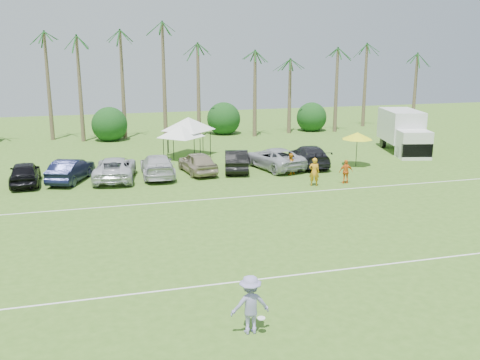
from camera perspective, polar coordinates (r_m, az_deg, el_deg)
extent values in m
plane|color=#3F691F|center=(20.81, 7.71, -12.22)|extent=(120.00, 120.00, 0.00)
cube|color=white|center=(22.48, 5.69, -10.07)|extent=(80.00, 0.10, 0.01)
cube|color=white|center=(33.28, -1.72, -1.94)|extent=(80.00, 0.10, 0.01)
cone|color=brown|center=(55.43, -20.24, 8.88)|extent=(0.44, 0.44, 10.00)
cone|color=brown|center=(55.22, -16.10, 9.69)|extent=(0.44, 0.44, 11.00)
cone|color=brown|center=(55.45, -11.82, 8.40)|extent=(0.44, 0.44, 8.00)
cone|color=brown|center=(55.81, -7.70, 9.12)|extent=(0.44, 0.44, 9.00)
cone|color=brown|center=(56.45, -3.63, 9.78)|extent=(0.44, 0.44, 10.00)
cone|color=brown|center=(57.37, 0.34, 10.37)|extent=(0.44, 0.44, 11.00)
cone|color=brown|center=(59.03, 5.07, 8.96)|extent=(0.44, 0.44, 8.00)
cone|color=brown|center=(60.91, 9.55, 9.46)|extent=(0.44, 0.44, 9.00)
cone|color=brown|center=(63.14, 13.75, 9.86)|extent=(0.44, 0.44, 10.00)
cone|color=brown|center=(65.14, 16.91, 10.22)|extent=(0.44, 0.44, 11.00)
cylinder|color=brown|center=(56.75, -13.74, 5.06)|extent=(0.30, 0.30, 1.40)
sphere|color=#103913|center=(56.60, -13.81, 6.16)|extent=(4.00, 4.00, 4.00)
cylinder|color=brown|center=(58.33, -1.84, 5.69)|extent=(0.30, 0.30, 1.40)
sphere|color=#103913|center=(58.18, -1.85, 6.76)|extent=(4.00, 4.00, 4.00)
cylinder|color=brown|center=(61.42, 7.31, 6.00)|extent=(0.30, 0.30, 1.40)
sphere|color=#103913|center=(61.28, 7.34, 7.02)|extent=(4.00, 4.00, 4.00)
imported|color=orange|center=(36.36, 7.92, 0.87)|extent=(0.82, 0.68, 1.93)
imported|color=orange|center=(39.33, 5.39, 1.69)|extent=(0.96, 0.87, 1.59)
imported|color=orange|center=(37.39, 11.24, 0.88)|extent=(1.01, 0.50, 1.66)
cube|color=white|center=(50.46, 16.77, 5.59)|extent=(3.86, 5.59, 2.77)
cube|color=white|center=(47.33, 18.04, 3.61)|extent=(2.94, 2.52, 2.33)
cube|color=black|center=(46.63, 18.36, 3.02)|extent=(2.56, 0.90, 1.11)
cube|color=#E5590C|center=(51.00, 18.22, 5.00)|extent=(0.43, 1.73, 1.00)
cylinder|color=black|center=(47.29, 16.63, 2.89)|extent=(0.55, 1.05, 1.00)
cylinder|color=black|center=(48.05, 19.14, 2.87)|extent=(0.55, 1.05, 1.00)
cylinder|color=black|center=(51.64, 15.00, 3.90)|extent=(0.55, 1.05, 1.00)
cylinder|color=black|center=(52.33, 17.32, 3.87)|extent=(0.55, 1.05, 1.00)
cylinder|color=black|center=(43.31, -7.71, 2.98)|extent=(0.06, 0.06, 1.90)
cylinder|color=black|center=(43.73, -4.26, 3.17)|extent=(0.06, 0.06, 1.90)
cylinder|color=black|center=(45.90, -8.17, 3.59)|extent=(0.06, 0.06, 1.90)
cylinder|color=black|center=(46.30, -4.91, 3.77)|extent=(0.06, 0.06, 1.90)
pyramid|color=white|center=(44.48, -6.33, 5.79)|extent=(4.11, 4.11, 0.95)
cylinder|color=black|center=(44.64, -7.10, 3.53)|extent=(0.06, 0.06, 2.21)
cylinder|color=black|center=(45.18, -3.18, 3.74)|extent=(0.06, 0.06, 2.21)
cylinder|color=black|center=(47.68, -7.66, 4.18)|extent=(0.06, 0.06, 2.21)
cylinder|color=black|center=(48.19, -3.98, 4.38)|extent=(0.06, 0.06, 2.21)
pyramid|color=white|center=(46.06, -5.55, 6.68)|extent=(4.78, 4.78, 1.11)
cylinder|color=black|center=(42.92, 12.32, 3.03)|extent=(0.05, 0.05, 2.42)
cone|color=yellow|center=(42.72, 12.41, 4.63)|extent=(2.42, 2.42, 0.55)
imported|color=#908AC3|center=(17.87, 1.10, -13.14)|extent=(1.30, 0.76, 2.00)
cylinder|color=white|center=(18.00, 2.28, -14.52)|extent=(0.27, 0.27, 0.03)
imported|color=black|center=(39.22, -21.98, 0.70)|extent=(2.11, 4.82, 1.61)
imported|color=black|center=(39.08, -17.60, 1.02)|extent=(3.35, 5.18, 1.61)
imported|color=silver|center=(38.80, -13.19, 1.22)|extent=(3.44, 6.12, 1.61)
imported|color=silver|center=(39.11, -8.81, 1.53)|extent=(2.48, 5.65, 1.61)
imported|color=tan|center=(39.81, -4.57, 1.87)|extent=(2.54, 4.95, 1.61)
imported|color=black|center=(40.50, -0.41, 2.13)|extent=(2.80, 5.16, 1.61)
imported|color=#B6B8BE|center=(41.33, 3.63, 2.34)|extent=(4.04, 6.29, 1.61)
imported|color=black|center=(42.55, 7.37, 2.59)|extent=(2.80, 5.76, 1.61)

